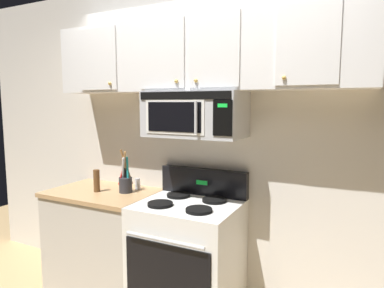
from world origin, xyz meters
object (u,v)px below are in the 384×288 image
over_range_microwave (195,114)px  pepper_mill (97,181)px  stove_range (188,257)px  salt_shaker (138,184)px  utensil_crock_charcoal (125,181)px

over_range_microwave → pepper_mill: size_ratio=3.95×
stove_range → salt_shaker: size_ratio=11.58×
over_range_microwave → stove_range: bearing=-89.9°
pepper_mill → stove_range: bearing=3.0°
over_range_microwave → pepper_mill: 1.05m
utensil_crock_charcoal → salt_shaker: size_ratio=3.89×
pepper_mill → over_range_microwave: bearing=10.6°
stove_range → over_range_microwave: (-0.00, 0.12, 1.11)m
over_range_microwave → utensil_crock_charcoal: (-0.63, -0.07, -0.57)m
utensil_crock_charcoal → salt_shaker: bearing=80.8°
utensil_crock_charcoal → salt_shaker: (0.02, 0.14, -0.06)m
utensil_crock_charcoal → over_range_microwave: bearing=6.3°
over_range_microwave → salt_shaker: size_ratio=7.86×
over_range_microwave → salt_shaker: over_range_microwave is taller
stove_range → salt_shaker: 0.79m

